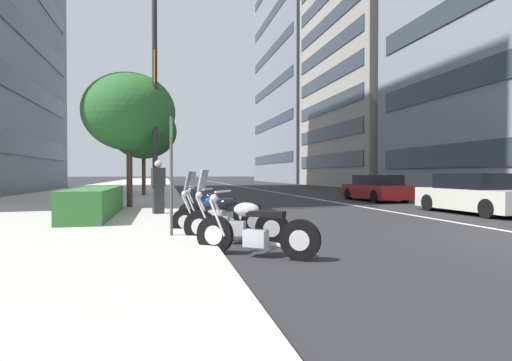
# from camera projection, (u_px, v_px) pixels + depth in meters

# --- Properties ---
(sidewalk_right_plaza) EXTENTS (160.00, 9.41, 0.15)m
(sidewalk_right_plaza) POSITION_uv_depth(u_px,v_px,m) (119.00, 189.00, 35.16)
(sidewalk_right_plaza) COLOR #B2ADA3
(sidewalk_right_plaza) RESTS_ON ground
(lane_centre_stripe) EXTENTS (110.00, 0.16, 0.01)m
(lane_centre_stripe) POSITION_uv_depth(u_px,v_px,m) (244.00, 187.00, 42.67)
(lane_centre_stripe) COLOR silver
(lane_centre_stripe) RESTS_ON ground
(motorcycle_nearest_camera) EXTENTS (1.33, 1.90, 1.11)m
(motorcycle_nearest_camera) POSITION_uv_depth(u_px,v_px,m) (255.00, 232.00, 6.86)
(motorcycle_nearest_camera) COLOR black
(motorcycle_nearest_camera) RESTS_ON ground
(motorcycle_by_sign_pole) EXTENTS (0.98, 2.01, 1.49)m
(motorcycle_by_sign_pole) POSITION_uv_depth(u_px,v_px,m) (234.00, 222.00, 8.14)
(motorcycle_by_sign_pole) COLOR black
(motorcycle_by_sign_pole) RESTS_ON ground
(motorcycle_far_end_row) EXTENTS (0.75, 2.16, 1.46)m
(motorcycle_far_end_row) POSITION_uv_depth(u_px,v_px,m) (218.00, 216.00, 9.33)
(motorcycle_far_end_row) COLOR black
(motorcycle_far_end_row) RESTS_ON ground
(motorcycle_second_in_row) EXTENTS (1.15, 2.00, 1.47)m
(motorcycle_second_in_row) POSITION_uv_depth(u_px,v_px,m) (215.00, 210.00, 10.84)
(motorcycle_second_in_row) COLOR black
(motorcycle_second_in_row) RESTS_ON ground
(car_lead_in_lane) EXTENTS (4.28, 1.98, 1.41)m
(car_lead_in_lane) POSITION_uv_depth(u_px,v_px,m) (475.00, 195.00, 14.30)
(car_lead_in_lane) COLOR beige
(car_lead_in_lane) RESTS_ON ground
(car_following_behind) EXTENTS (4.22, 1.92, 1.34)m
(car_following_behind) POSITION_uv_depth(u_px,v_px,m) (376.00, 189.00, 21.02)
(car_following_behind) COLOR maroon
(car_following_behind) RESTS_ON ground
(parking_sign_by_curb) EXTENTS (0.32, 0.06, 2.42)m
(parking_sign_by_curb) POSITION_uv_depth(u_px,v_px,m) (171.00, 164.00, 8.27)
(parking_sign_by_curb) COLOR #47494C
(parking_sign_by_curb) RESTS_ON sidewalk_right_plaza
(street_lamp_with_banners) EXTENTS (1.26, 2.48, 8.82)m
(street_lamp_with_banners) POSITION_uv_depth(u_px,v_px,m) (164.00, 62.00, 14.52)
(street_lamp_with_banners) COLOR #232326
(street_lamp_with_banners) RESTS_ON sidewalk_right_plaza
(clipped_hedge_bed) EXTENTS (5.16, 1.10, 0.83)m
(clipped_hedge_bed) POSITION_uv_depth(u_px,v_px,m) (95.00, 202.00, 12.05)
(clipped_hedge_bed) COLOR #337033
(clipped_hedge_bed) RESTS_ON sidewalk_right_plaza
(street_tree_mid_sidewalk) EXTENTS (3.43, 3.43, 5.04)m
(street_tree_mid_sidewalk) POSITION_uv_depth(u_px,v_px,m) (129.00, 112.00, 15.31)
(street_tree_mid_sidewalk) COLOR #473323
(street_tree_mid_sidewalk) RESTS_ON sidewalk_right_plaza
(street_tree_by_lamp_post) EXTENTS (3.87, 3.87, 5.43)m
(street_tree_by_lamp_post) POSITION_uv_depth(u_px,v_px,m) (144.00, 131.00, 24.15)
(street_tree_by_lamp_post) COLOR #473323
(street_tree_by_lamp_post) RESTS_ON sidewalk_right_plaza
(pedestrian_on_plaza) EXTENTS (0.36, 0.46, 1.67)m
(pedestrian_on_plaza) POSITION_uv_depth(u_px,v_px,m) (158.00, 187.00, 12.81)
(pedestrian_on_plaza) COLOR #2D2D33
(pedestrian_on_plaza) RESTS_ON sidewalk_right_plaza
(office_tower_mid_left) EXTENTS (18.78, 14.17, 35.20)m
(office_tower_mid_left) POSITION_uv_depth(u_px,v_px,m) (386.00, 30.00, 45.97)
(office_tower_mid_left) COLOR gray
(office_tower_mid_left) RESTS_ON ground
(office_tower_near_left) EXTENTS (26.60, 15.49, 48.41)m
(office_tower_near_left) POSITION_uv_depth(u_px,v_px,m) (315.00, 40.00, 69.40)
(office_tower_near_left) COLOR slate
(office_tower_near_left) RESTS_ON ground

